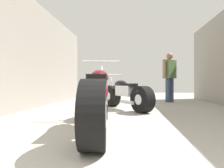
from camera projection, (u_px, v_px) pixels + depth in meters
ground_plane at (136, 114)px, 3.92m from camera, size 18.99×18.99×0.00m
garage_partition_left at (20, 50)px, 4.21m from camera, size 0.08×8.70×2.87m
motorcycle_maroon_cruiser at (98, 99)px, 2.51m from camera, size 0.69×2.29×1.07m
motorcycle_black_naked at (126, 95)px, 4.60m from camera, size 1.36×1.72×0.92m
mechanic_in_blue at (170, 74)px, 6.45m from camera, size 0.59×0.56×1.75m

